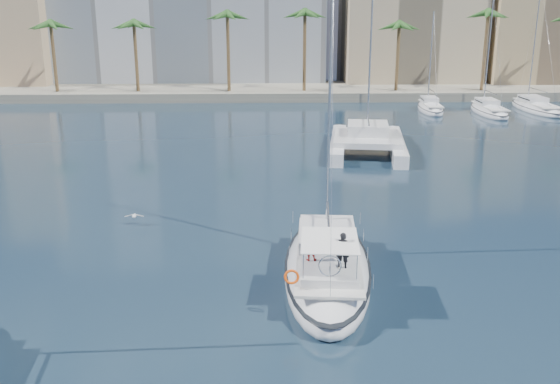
{
  "coord_description": "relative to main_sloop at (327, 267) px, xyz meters",
  "views": [
    {
      "loc": [
        -0.21,
        -27.73,
        12.54
      ],
      "look_at": [
        0.56,
        1.5,
        3.67
      ],
      "focal_mm": 40.0,
      "sensor_mm": 36.0,
      "label": 1
    }
  ],
  "objects": [
    {
      "name": "ground",
      "position": [
        -2.75,
        0.53,
        -0.56
      ],
      "size": [
        160.0,
        160.0,
        0.0
      ],
      "primitive_type": "plane",
      "color": "black",
      "rests_on": "ground"
    },
    {
      "name": "quay",
      "position": [
        -2.75,
        61.53,
        0.04
      ],
      "size": [
        120.0,
        14.0,
        1.2
      ],
      "primitive_type": "cube",
      "color": "gray",
      "rests_on": "ground"
    },
    {
      "name": "building_beige",
      "position": [
        19.25,
        70.53,
        9.44
      ],
      "size": [
        20.0,
        14.0,
        20.0
      ],
      "primitive_type": "cube",
      "color": "tan",
      "rests_on": "ground"
    },
    {
      "name": "building_tan_right",
      "position": [
        39.25,
        68.53,
        8.44
      ],
      "size": [
        18.0,
        12.0,
        18.0
      ],
      "primitive_type": "cube",
      "color": "tan",
      "rests_on": "ground"
    },
    {
      "name": "palm_left",
      "position": [
        -36.75,
        57.53,
        9.72
      ],
      "size": [
        3.6,
        3.6,
        12.3
      ],
      "color": "brown",
      "rests_on": "ground"
    },
    {
      "name": "palm_centre",
      "position": [
        -2.75,
        57.53,
        9.72
      ],
      "size": [
        3.6,
        3.6,
        12.3
      ],
      "color": "brown",
      "rests_on": "ground"
    },
    {
      "name": "palm_right",
      "position": [
        31.25,
        57.53,
        9.72
      ],
      "size": [
        3.6,
        3.6,
        12.3
      ],
      "color": "brown",
      "rests_on": "ground"
    },
    {
      "name": "main_sloop",
      "position": [
        0.0,
        0.0,
        0.0
      ],
      "size": [
        5.06,
        13.0,
        18.87
      ],
      "rotation": [
        0.0,
        0.0,
        -0.08
      ],
      "color": "white",
      "rests_on": "ground"
    },
    {
      "name": "catamaran",
      "position": [
        6.13,
        26.28,
        0.61
      ],
      "size": [
        8.06,
        13.44,
        18.39
      ],
      "rotation": [
        0.0,
        0.0,
        -0.14
      ],
      "color": "white",
      "rests_on": "ground"
    },
    {
      "name": "seagull",
      "position": [
        -10.61,
        7.6,
        0.03
      ],
      "size": [
        1.13,
        0.49,
        0.21
      ],
      "color": "silver",
      "rests_on": "ground"
    },
    {
      "name": "moored_yacht_a",
      "position": [
        17.25,
        47.53,
        -0.56
      ],
      "size": [
        3.37,
        9.52,
        11.9
      ],
      "primitive_type": null,
      "rotation": [
        0.0,
        0.0,
        -0.07
      ],
      "color": "white",
      "rests_on": "ground"
    },
    {
      "name": "moored_yacht_b",
      "position": [
        23.75,
        45.53,
        -0.56
      ],
      "size": [
        3.32,
        10.83,
        13.72
      ],
      "primitive_type": null,
      "rotation": [
        0.0,
        0.0,
        -0.02
      ],
      "color": "white",
      "rests_on": "ground"
    },
    {
      "name": "moored_yacht_c",
      "position": [
        30.25,
        47.53,
        -0.56
      ],
      "size": [
        3.98,
        12.33,
        15.54
      ],
      "primitive_type": null,
      "rotation": [
        0.0,
        0.0,
        0.03
      ],
      "color": "white",
      "rests_on": "ground"
    }
  ]
}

